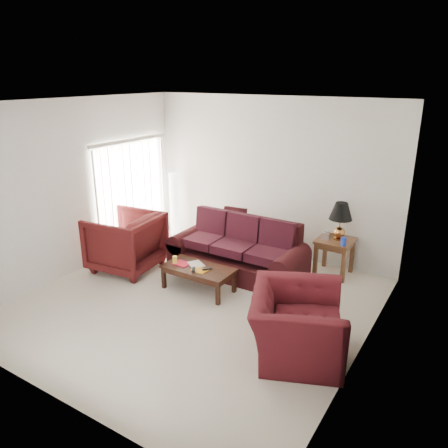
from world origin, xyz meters
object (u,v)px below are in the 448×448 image
at_px(sofa, 237,248).
at_px(armchair_right, 297,324).
at_px(armchair_left, 126,242).
at_px(coffee_table, 199,279).
at_px(floor_lamp, 174,205).
at_px(end_table, 334,257).

distance_m(sofa, armchair_right, 2.41).
bearing_deg(armchair_left, sofa, 108.94).
bearing_deg(coffee_table, armchair_left, 175.00).
relative_size(floor_lamp, armchair_right, 1.11).
height_order(end_table, coffee_table, end_table).
height_order(armchair_right, coffee_table, armchair_right).
bearing_deg(sofa, armchair_left, -148.85).
bearing_deg(floor_lamp, end_table, -0.81).
height_order(end_table, armchair_left, armchair_left).
distance_m(armchair_left, coffee_table, 1.61).
distance_m(floor_lamp, armchair_left, 1.84).
bearing_deg(floor_lamp, armchair_right, -33.07).
xyz_separation_m(end_table, floor_lamp, (-3.55, 0.05, 0.38)).
xyz_separation_m(armchair_left, armchair_right, (3.60, -0.74, -0.10)).
height_order(armchair_left, coffee_table, armchair_left).
bearing_deg(floor_lamp, coffee_table, -43.67).
xyz_separation_m(sofa, armchair_left, (-1.80, -0.86, 0.03)).
distance_m(end_table, floor_lamp, 3.57).
bearing_deg(end_table, floor_lamp, 179.19).
distance_m(armchair_right, coffee_table, 2.16).
relative_size(sofa, armchair_right, 1.86).
xyz_separation_m(sofa, coffee_table, (-0.22, -0.86, -0.28)).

